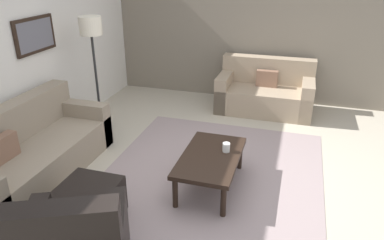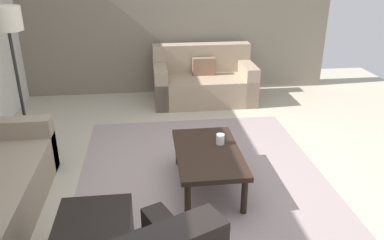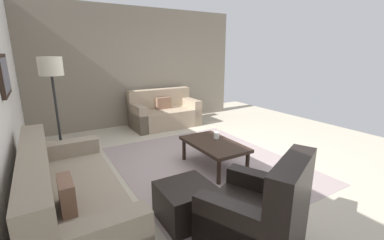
% 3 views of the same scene
% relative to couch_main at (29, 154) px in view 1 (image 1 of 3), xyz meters
% --- Properties ---
extents(ground_plane, '(8.00, 8.00, 0.00)m').
position_rel_couch_main_xyz_m(ground_plane, '(0.56, -2.11, -0.30)').
color(ground_plane, '#B2A893').
extents(rear_partition, '(6.00, 0.12, 2.80)m').
position_rel_couch_main_xyz_m(rear_partition, '(0.56, 0.49, 1.10)').
color(rear_partition, silver).
rests_on(rear_partition, ground_plane).
extents(stone_feature_panel, '(0.12, 5.20, 2.80)m').
position_rel_couch_main_xyz_m(stone_feature_panel, '(3.56, -2.11, 1.10)').
color(stone_feature_panel, slate).
rests_on(stone_feature_panel, ground_plane).
extents(area_rug, '(3.19, 2.63, 0.01)m').
position_rel_couch_main_xyz_m(area_rug, '(0.56, -2.11, -0.29)').
color(area_rug, gray).
rests_on(area_rug, ground_plane).
extents(couch_main, '(2.14, 0.87, 0.88)m').
position_rel_couch_main_xyz_m(couch_main, '(0.00, 0.00, 0.00)').
color(couch_main, gray).
rests_on(couch_main, ground_plane).
extents(couch_loveseat, '(0.87, 1.59, 0.88)m').
position_rel_couch_main_xyz_m(couch_loveseat, '(3.01, -2.48, 0.00)').
color(couch_loveseat, gray).
rests_on(couch_loveseat, ground_plane).
extents(ottoman, '(0.56, 0.56, 0.40)m').
position_rel_couch_main_xyz_m(ottoman, '(-0.51, -1.12, -0.10)').
color(ottoman, black).
rests_on(ottoman, ground_plane).
extents(coffee_table, '(1.10, 0.64, 0.41)m').
position_rel_couch_main_xyz_m(coffee_table, '(0.42, -2.15, 0.06)').
color(coffee_table, black).
rests_on(coffee_table, ground_plane).
extents(cup, '(0.09, 0.09, 0.11)m').
position_rel_couch_main_xyz_m(cup, '(0.56, -2.29, 0.16)').
color(cup, white).
rests_on(cup, coffee_table).
extents(lamp_standing, '(0.32, 0.32, 1.71)m').
position_rel_couch_main_xyz_m(lamp_standing, '(1.50, -0.10, 1.11)').
color(lamp_standing, black).
rests_on(lamp_standing, ground_plane).
extents(framed_artwork, '(0.74, 0.04, 0.46)m').
position_rel_couch_main_xyz_m(framed_artwork, '(0.95, 0.40, 1.22)').
color(framed_artwork, black).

